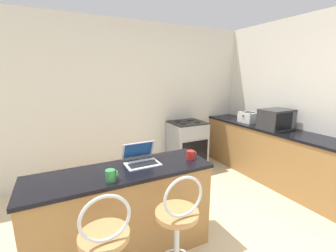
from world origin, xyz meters
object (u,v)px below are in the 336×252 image
object	(u,v)px
mug_red	(191,155)
stove_range	(187,145)
microwave	(276,119)
toaster	(248,117)
bar_stool_far	(178,236)
laptop	(141,158)
mug_green	(111,175)

from	to	relation	value
mug_red	stove_range	bearing A→B (deg)	59.45
microwave	toaster	size ratio (longest dim) A/B	1.64
bar_stool_far	laptop	size ratio (longest dim) A/B	3.19
microwave	mug_green	bearing A→B (deg)	-167.29
toaster	bar_stool_far	bearing A→B (deg)	-145.93
bar_stool_far	stove_range	distance (m)	2.50
toaster	laptop	bearing A→B (deg)	-158.67
laptop	toaster	bearing A→B (deg)	21.33
bar_stool_far	microwave	world-z (taller)	microwave
bar_stool_far	mug_red	distance (m)	0.79
laptop	mug_green	world-z (taller)	laptop
microwave	stove_range	xyz separation A→B (m)	(-0.96, 1.10, -0.60)
bar_stool_far	mug_green	world-z (taller)	bar_stool_far
microwave	toaster	distance (m)	0.58
mug_green	laptop	bearing A→B (deg)	36.62
laptop	stove_range	world-z (taller)	laptop
toaster	mug_green	world-z (taller)	toaster
stove_range	microwave	bearing A→B (deg)	-48.85
bar_stool_far	toaster	distance (m)	2.85
microwave	mug_red	world-z (taller)	microwave
microwave	mug_red	xyz separation A→B (m)	(-1.90, -0.49, -0.11)
bar_stool_far	laptop	distance (m)	0.78
bar_stool_far	mug_red	xyz separation A→B (m)	(0.43, 0.50, 0.44)
stove_range	bar_stool_far	bearing A→B (deg)	-123.09
stove_range	mug_green	size ratio (longest dim) A/B	9.20
microwave	toaster	bearing A→B (deg)	89.52
microwave	toaster	xyz separation A→B (m)	(0.00, 0.58, -0.07)
stove_range	laptop	bearing A→B (deg)	-134.51
stove_range	mug_red	world-z (taller)	mug_red
laptop	stove_range	xyz separation A→B (m)	(1.43, 1.45, -0.49)
toaster	mug_red	xyz separation A→B (m)	(-1.90, -1.07, -0.05)
bar_stool_far	laptop	world-z (taller)	laptop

